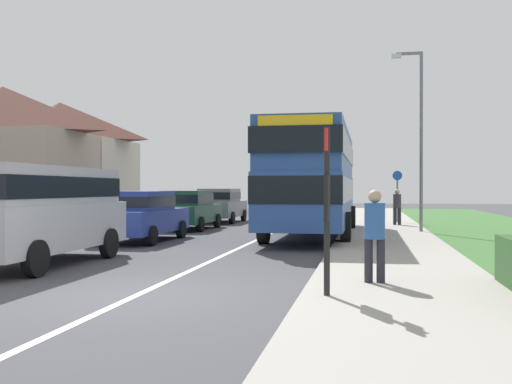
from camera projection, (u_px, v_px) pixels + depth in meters
name	position (u px, v px, depth m)	size (l,w,h in m)	color
ground_plane	(136.00, 296.00, 9.38)	(120.00, 120.00, 0.00)	#424247
lane_marking_centre	(242.00, 247.00, 17.24)	(0.14, 60.00, 0.01)	silver
pavement_near_side	(393.00, 255.00, 14.49)	(3.20, 68.00, 0.12)	#9E998E
double_decker_bus	(313.00, 176.00, 20.83)	(2.80, 10.52, 3.70)	#284C93
parked_van_silver	(37.00, 207.00, 13.04)	(2.11, 5.24, 2.17)	#B7B7BC
parked_car_blue	(141.00, 214.00, 18.95)	(1.91, 4.54, 1.61)	navy
parked_car_dark_green	(188.00, 208.00, 24.47)	(1.93, 4.25, 1.61)	#19472D
parked_car_grey	(220.00, 204.00, 29.64)	(2.00, 4.36, 1.68)	slate
pedestrian_at_stop	(375.00, 231.00, 9.91)	(0.34, 0.34, 1.67)	#23232D
pedestrian_walking_away	(397.00, 205.00, 25.75)	(0.34, 0.34, 1.67)	#23232D
bus_stop_sign	(327.00, 199.00, 8.73)	(0.09, 0.52, 2.60)	black
cycle_route_sign	(397.00, 194.00, 27.72)	(0.44, 0.08, 2.52)	slate
street_lamp_mid	(418.00, 129.00, 21.79)	(1.14, 0.20, 6.71)	slate
house_terrace_far_side	(34.00, 157.00, 32.61)	(7.94, 11.08, 6.83)	tan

